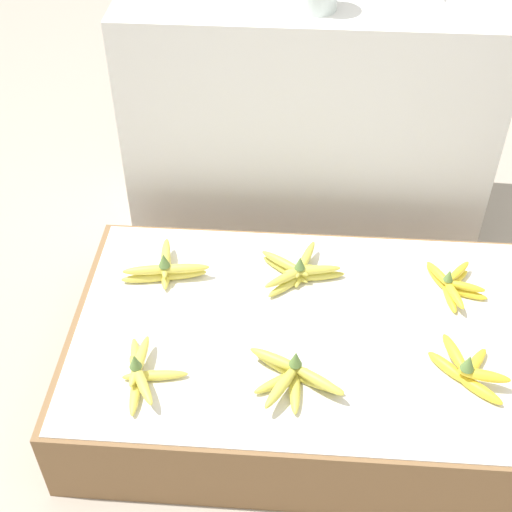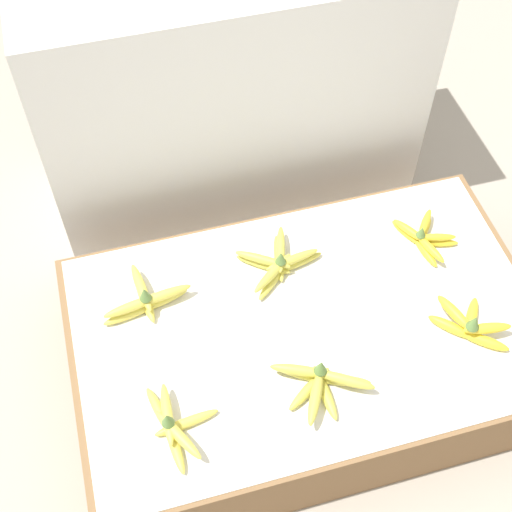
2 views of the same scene
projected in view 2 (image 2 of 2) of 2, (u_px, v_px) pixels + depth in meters
ground_plane at (303, 367)px, 2.09m from camera, size 10.00×10.00×0.00m
display_platform at (306, 346)px, 1.99m from camera, size 1.26×0.78×0.25m
back_vendor_table at (227, 85)px, 2.21m from camera, size 1.15×0.50×0.84m
banana_bunch_front_left at (173, 425)px, 1.69m from camera, size 0.17×0.24×0.09m
banana_bunch_front_midleft at (320, 382)px, 1.76m from camera, size 0.25×0.21×0.10m
banana_bunch_front_midright at (470, 325)px, 1.85m from camera, size 0.19×0.20×0.10m
banana_bunch_middle_left at (145, 300)px, 1.90m from camera, size 0.25×0.18×0.10m
banana_bunch_middle_midleft at (278, 263)px, 1.98m from camera, size 0.25×0.22×0.09m
banana_bunch_middle_midright at (424, 237)px, 2.03m from camera, size 0.17×0.20×0.08m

